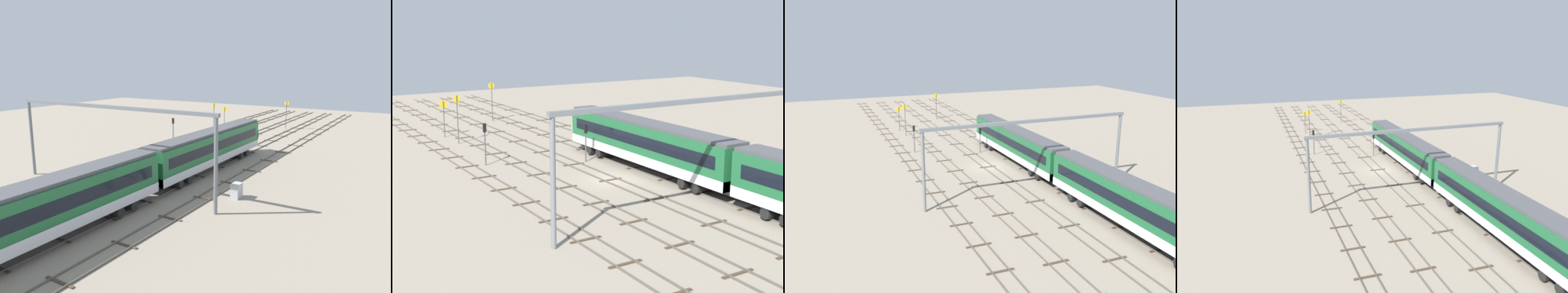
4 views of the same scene
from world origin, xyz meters
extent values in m
plane|color=gray|center=(0.00, 0.00, 0.00)|extent=(146.05, 146.05, 0.00)
cube|color=#59544C|center=(0.00, -10.39, 0.08)|extent=(130.05, 0.07, 0.16)
cube|color=#59544C|center=(0.00, -8.95, 0.08)|extent=(130.05, 0.07, 0.16)
cube|color=#473828|center=(-26.60, -9.67, 0.04)|extent=(0.24, 2.40, 0.08)
cube|color=#473828|center=(-20.69, -9.67, 0.04)|extent=(0.24, 2.40, 0.08)
cube|color=#473828|center=(-14.78, -9.67, 0.04)|extent=(0.24, 2.40, 0.08)
cube|color=#473828|center=(-8.87, -9.67, 0.04)|extent=(0.24, 2.40, 0.08)
cube|color=#473828|center=(-2.96, -9.67, 0.04)|extent=(0.24, 2.40, 0.08)
cube|color=#473828|center=(2.96, -9.67, 0.04)|extent=(0.24, 2.40, 0.08)
cube|color=#473828|center=(8.87, -9.67, 0.04)|extent=(0.24, 2.40, 0.08)
cube|color=#473828|center=(14.78, -9.67, 0.04)|extent=(0.24, 2.40, 0.08)
cube|color=#473828|center=(20.69, -9.67, 0.04)|extent=(0.24, 2.40, 0.08)
cube|color=#473828|center=(26.60, -9.67, 0.04)|extent=(0.24, 2.40, 0.08)
cube|color=#473828|center=(32.51, -9.67, 0.04)|extent=(0.24, 2.40, 0.08)
cube|color=#473828|center=(38.42, -9.67, 0.04)|extent=(0.24, 2.40, 0.08)
cube|color=#473828|center=(44.34, -9.67, 0.04)|extent=(0.24, 2.40, 0.08)
cube|color=#473828|center=(50.25, -9.67, 0.04)|extent=(0.24, 2.40, 0.08)
cube|color=#473828|center=(56.16, -9.67, 0.04)|extent=(0.24, 2.40, 0.08)
cube|color=#473828|center=(62.07, -9.67, 0.04)|extent=(0.24, 2.40, 0.08)
cube|color=#59544C|center=(0.00, -5.55, 0.08)|extent=(130.05, 0.07, 0.16)
cube|color=#59544C|center=(0.00, -4.12, 0.08)|extent=(130.05, 0.07, 0.16)
cube|color=#473828|center=(-22.51, -4.83, 0.04)|extent=(0.24, 2.40, 0.08)
cube|color=#473828|center=(-17.51, -4.83, 0.04)|extent=(0.24, 2.40, 0.08)
cube|color=#473828|center=(-12.50, -4.83, 0.04)|extent=(0.24, 2.40, 0.08)
cube|color=#473828|center=(-7.50, -4.83, 0.04)|extent=(0.24, 2.40, 0.08)
cube|color=#473828|center=(-2.50, -4.83, 0.04)|extent=(0.24, 2.40, 0.08)
cube|color=#473828|center=(2.50, -4.83, 0.04)|extent=(0.24, 2.40, 0.08)
cube|color=#473828|center=(7.50, -4.83, 0.04)|extent=(0.24, 2.40, 0.08)
cube|color=#473828|center=(12.50, -4.83, 0.04)|extent=(0.24, 2.40, 0.08)
cube|color=#473828|center=(17.51, -4.83, 0.04)|extent=(0.24, 2.40, 0.08)
cube|color=#473828|center=(22.51, -4.83, 0.04)|extent=(0.24, 2.40, 0.08)
cube|color=#473828|center=(27.51, -4.83, 0.04)|extent=(0.24, 2.40, 0.08)
cube|color=#473828|center=(32.51, -4.83, 0.04)|extent=(0.24, 2.40, 0.08)
cube|color=#473828|center=(37.51, -4.83, 0.04)|extent=(0.24, 2.40, 0.08)
cube|color=#473828|center=(42.52, -4.83, 0.04)|extent=(0.24, 2.40, 0.08)
cube|color=#473828|center=(47.52, -4.83, 0.04)|extent=(0.24, 2.40, 0.08)
cube|color=#473828|center=(52.52, -4.83, 0.04)|extent=(0.24, 2.40, 0.08)
cube|color=#473828|center=(57.52, -4.83, 0.04)|extent=(0.24, 2.40, 0.08)
cube|color=#473828|center=(62.52, -4.83, 0.04)|extent=(0.24, 2.40, 0.08)
cube|color=#59544C|center=(0.00, -0.72, 0.08)|extent=(130.05, 0.07, 0.16)
cube|color=#59544C|center=(0.00, 0.72, 0.08)|extent=(130.05, 0.07, 0.16)
cube|color=#473828|center=(-20.53, 0.00, 0.04)|extent=(0.24, 2.40, 0.08)
cube|color=#473828|center=(-13.69, 0.00, 0.04)|extent=(0.24, 2.40, 0.08)
cube|color=#473828|center=(-6.84, 0.00, 0.04)|extent=(0.24, 2.40, 0.08)
cube|color=#473828|center=(0.00, 0.00, 0.04)|extent=(0.24, 2.40, 0.08)
cube|color=#473828|center=(6.84, 0.00, 0.04)|extent=(0.24, 2.40, 0.08)
cube|color=#473828|center=(13.69, 0.00, 0.04)|extent=(0.24, 2.40, 0.08)
cube|color=#473828|center=(20.53, 0.00, 0.04)|extent=(0.24, 2.40, 0.08)
cube|color=#473828|center=(27.38, 0.00, 0.04)|extent=(0.24, 2.40, 0.08)
cube|color=#473828|center=(34.22, 0.00, 0.04)|extent=(0.24, 2.40, 0.08)
cube|color=#473828|center=(41.07, 0.00, 0.04)|extent=(0.24, 2.40, 0.08)
cube|color=#473828|center=(47.91, 0.00, 0.04)|extent=(0.24, 2.40, 0.08)
cube|color=#473828|center=(54.76, 0.00, 0.04)|extent=(0.24, 2.40, 0.08)
cube|color=#473828|center=(61.60, 0.00, 0.04)|extent=(0.24, 2.40, 0.08)
cube|color=#59544C|center=(0.00, 4.12, 0.08)|extent=(130.05, 0.07, 0.16)
cube|color=#59544C|center=(0.00, 5.55, 0.08)|extent=(130.05, 0.07, 0.16)
cube|color=#473828|center=(-20.81, 4.83, 0.04)|extent=(0.24, 2.40, 0.08)
cube|color=#473828|center=(-15.61, 4.83, 0.04)|extent=(0.24, 2.40, 0.08)
cube|color=#473828|center=(-10.40, 4.83, 0.04)|extent=(0.24, 2.40, 0.08)
cube|color=#473828|center=(-5.20, 4.83, 0.04)|extent=(0.24, 2.40, 0.08)
cube|color=#473828|center=(0.00, 4.83, 0.04)|extent=(0.24, 2.40, 0.08)
cube|color=#473828|center=(5.20, 4.83, 0.04)|extent=(0.24, 2.40, 0.08)
cube|color=#473828|center=(10.40, 4.83, 0.04)|extent=(0.24, 2.40, 0.08)
cube|color=#473828|center=(15.61, 4.83, 0.04)|extent=(0.24, 2.40, 0.08)
cube|color=#473828|center=(20.81, 4.83, 0.04)|extent=(0.24, 2.40, 0.08)
cube|color=#473828|center=(26.01, 4.83, 0.04)|extent=(0.24, 2.40, 0.08)
cube|color=#473828|center=(31.21, 4.83, 0.04)|extent=(0.24, 2.40, 0.08)
cube|color=#473828|center=(36.41, 4.83, 0.04)|extent=(0.24, 2.40, 0.08)
cube|color=#473828|center=(41.62, 4.83, 0.04)|extent=(0.24, 2.40, 0.08)
cube|color=#473828|center=(46.82, 4.83, 0.04)|extent=(0.24, 2.40, 0.08)
cube|color=#473828|center=(52.02, 4.83, 0.04)|extent=(0.24, 2.40, 0.08)
cube|color=#473828|center=(57.22, 4.83, 0.04)|extent=(0.24, 2.40, 0.08)
cube|color=#473828|center=(62.42, 4.83, 0.04)|extent=(0.24, 2.40, 0.08)
cube|color=#59544C|center=(0.00, 8.95, 0.08)|extent=(130.05, 0.07, 0.16)
cube|color=#59544C|center=(0.00, 10.39, 0.08)|extent=(130.05, 0.07, 0.16)
cube|color=#473828|center=(-16.26, 9.67, 0.04)|extent=(0.24, 2.40, 0.08)
cube|color=#473828|center=(-11.61, 9.67, 0.04)|extent=(0.24, 2.40, 0.08)
cube|color=#473828|center=(-6.97, 9.67, 0.04)|extent=(0.24, 2.40, 0.08)
cube|color=#473828|center=(-2.32, 9.67, 0.04)|extent=(0.24, 2.40, 0.08)
cube|color=#473828|center=(2.32, 9.67, 0.04)|extent=(0.24, 2.40, 0.08)
cube|color=#473828|center=(6.97, 9.67, 0.04)|extent=(0.24, 2.40, 0.08)
cube|color=#473828|center=(11.61, 9.67, 0.04)|extent=(0.24, 2.40, 0.08)
cube|color=#473828|center=(16.26, 9.67, 0.04)|extent=(0.24, 2.40, 0.08)
cube|color=#473828|center=(20.90, 9.67, 0.04)|extent=(0.24, 2.40, 0.08)
cube|color=#473828|center=(25.55, 9.67, 0.04)|extent=(0.24, 2.40, 0.08)
cube|color=#473828|center=(30.19, 9.67, 0.04)|extent=(0.24, 2.40, 0.08)
cube|color=#473828|center=(34.84, 9.67, 0.04)|extent=(0.24, 2.40, 0.08)
cube|color=#473828|center=(39.48, 9.67, 0.04)|extent=(0.24, 2.40, 0.08)
cube|color=#473828|center=(44.12, 9.67, 0.04)|extent=(0.24, 2.40, 0.08)
cube|color=#473828|center=(48.77, 9.67, 0.04)|extent=(0.24, 2.40, 0.08)
cube|color=#473828|center=(53.41, 9.67, 0.04)|extent=(0.24, 2.40, 0.08)
cube|color=#473828|center=(58.06, 9.67, 0.04)|extent=(0.24, 2.40, 0.08)
cube|color=#473828|center=(62.70, 9.67, 0.04)|extent=(0.24, 2.40, 0.08)
cube|color=#1E6638|center=(0.97, -4.83, 2.86)|extent=(24.00, 2.90, 3.60)
cube|color=silver|center=(0.97, -4.83, 1.51)|extent=(24.00, 2.94, 0.90)
cube|color=#4C4C51|center=(0.97, -4.83, 4.81)|extent=(24.00, 2.50, 0.30)
cube|color=black|center=(0.97, -6.29, 3.29)|extent=(22.00, 0.04, 1.10)
cube|color=black|center=(0.97, -3.37, 3.29)|extent=(22.00, 0.04, 1.10)
cylinder|color=black|center=(-7.61, -4.83, 0.61)|extent=(0.90, 2.70, 0.90)
cylinder|color=black|center=(-5.81, -4.83, 0.61)|extent=(0.90, 2.70, 0.90)
cylinder|color=black|center=(7.75, -4.83, 0.61)|extent=(0.90, 2.70, 0.90)
cylinder|color=black|center=(9.55, -4.83, 0.61)|extent=(0.90, 2.70, 0.90)
cube|color=#1E6638|center=(-23.83, -4.83, 2.86)|extent=(24.00, 2.90, 3.60)
cube|color=silver|center=(-23.83, -4.83, 1.51)|extent=(24.00, 2.94, 0.90)
cube|color=#4C4C51|center=(-23.83, -4.83, 4.81)|extent=(24.00, 2.50, 0.30)
cube|color=black|center=(-23.83, -6.29, 3.29)|extent=(22.00, 0.04, 1.10)
cube|color=black|center=(-23.83, -3.37, 3.29)|extent=(22.00, 0.04, 1.10)
cylinder|color=black|center=(-17.05, -4.83, 0.61)|extent=(0.90, 2.70, 0.90)
cylinder|color=black|center=(-15.25, -4.83, 0.61)|extent=(0.90, 2.70, 0.90)
cone|color=silver|center=(13.77, -4.83, 2.68)|extent=(1.60, 3.24, 3.24)
cylinder|color=slate|center=(-11.81, -12.50, 4.34)|extent=(0.36, 0.36, 8.67)
cylinder|color=slate|center=(-11.81, 12.20, 4.34)|extent=(0.36, 0.36, 8.67)
cube|color=slate|center=(-11.81, -0.15, 8.85)|extent=(0.40, 25.31, 0.35)
cylinder|color=#4C4C51|center=(23.01, 6.62, 2.90)|extent=(0.12, 0.12, 5.80)
cylinder|color=yellow|center=(23.05, 6.62, 5.39)|extent=(0.05, 0.90, 0.90)
cube|color=black|center=(23.08, 6.62, 5.39)|extent=(0.02, 0.41, 0.12)
cylinder|color=#4C4C51|center=(35.83, -2.94, 2.80)|extent=(0.12, 0.12, 5.60)
cylinder|color=yellow|center=(35.87, -2.94, 5.18)|extent=(0.05, 0.93, 0.93)
cube|color=black|center=(35.90, -2.94, 5.18)|extent=(0.02, 0.42, 0.12)
cylinder|color=#4C4C51|center=(27.71, 6.81, 2.31)|extent=(0.12, 0.12, 4.61)
cylinder|color=yellow|center=(27.75, 6.81, 4.17)|extent=(0.05, 0.98, 0.98)
cube|color=black|center=(27.78, 6.81, 4.17)|extent=(0.02, 0.44, 0.12)
cylinder|color=#4C4C51|center=(11.30, 7.77, 1.73)|extent=(0.14, 0.14, 3.46)
cube|color=black|center=(11.30, 7.77, 3.91)|extent=(0.20, 0.32, 0.90)
sphere|color=yellow|center=(11.41, 7.77, 4.11)|extent=(0.20, 0.20, 0.20)
sphere|color=#262626|center=(11.41, 7.77, 3.71)|extent=(0.20, 0.20, 0.20)
cylinder|color=#4C4C51|center=(7.35, -1.77, 1.53)|extent=(0.14, 0.14, 3.06)
cube|color=black|center=(7.35, -1.77, 3.51)|extent=(0.20, 0.32, 0.90)
sphere|color=red|center=(7.46, -1.77, 3.71)|extent=(0.20, 0.20, 0.20)
sphere|color=#262626|center=(7.46, -1.77, 3.31)|extent=(0.20, 0.20, 0.20)
cube|color=#B2B7BC|center=(-6.99, -12.28, 0.76)|extent=(1.21, 0.83, 1.52)
cube|color=#333333|center=(-6.38, -12.28, 0.99)|extent=(0.02, 0.58, 0.24)
camera|label=1|loc=(-41.02, -28.09, 13.26)|focal=36.30mm
camera|label=2|loc=(-43.12, 28.64, 14.55)|focal=53.25mm
camera|label=3|loc=(-53.13, 22.44, 18.46)|focal=39.51mm
camera|label=4|loc=(-51.55, 17.82, 18.80)|focal=34.72mm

